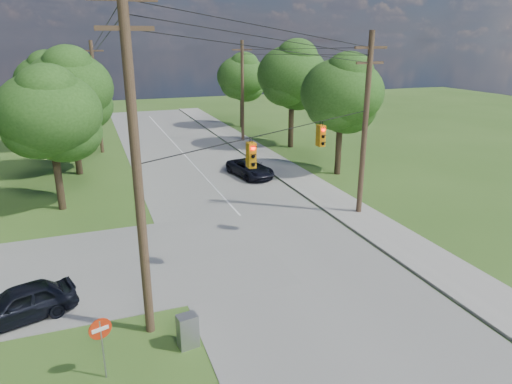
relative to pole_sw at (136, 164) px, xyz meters
name	(u,v)px	position (x,y,z in m)	size (l,w,h in m)	color
ground	(272,311)	(4.60, -0.40, -6.23)	(140.00, 140.00, 0.00)	#375B1E
main_road	(272,250)	(6.60, 4.60, -6.21)	(10.00, 100.00, 0.03)	gray
sidewalk_east	(385,231)	(13.30, 4.60, -6.17)	(2.60, 100.00, 0.12)	#A29E98
pole_sw	(136,164)	(0.00, 0.00, 0.00)	(2.00, 0.32, 12.00)	brown
pole_ne	(365,123)	(13.50, 7.60, -0.76)	(2.00, 0.32, 10.50)	brown
pole_north_e	(242,91)	(13.50, 29.60, -1.10)	(2.00, 0.32, 10.00)	brown
pole_north_w	(96,97)	(-0.40, 29.60, -1.10)	(2.00, 0.32, 10.00)	brown
power_lines	(221,56)	(6.10, 11.14, 2.93)	(13.93, 29.62, 4.93)	black
traffic_signals	(289,144)	(7.15, 4.03, -0.73)	(4.91, 3.27, 1.05)	orange
tree_w_near	(49,113)	(-3.40, 14.60, -0.30)	(6.00, 6.00, 8.40)	#3C2F1E
tree_w_mid	(69,88)	(-2.40, 22.60, 0.35)	(6.40, 6.40, 9.22)	#3C2F1E
tree_w_far	(49,83)	(-4.40, 32.60, 0.02)	(6.00, 6.00, 8.73)	#3C2F1E
tree_e_near	(342,93)	(16.60, 15.60, 0.02)	(6.20, 6.20, 8.81)	#3C2F1E
tree_e_mid	(292,75)	(17.10, 25.60, 0.68)	(6.60, 6.60, 9.64)	#3C2F1E
tree_e_far	(242,77)	(16.10, 37.60, -0.31)	(5.80, 5.80, 8.32)	#3C2F1E
car_cross_dark	(20,304)	(-4.41, 2.30, -5.52)	(1.59, 3.94, 1.34)	black
car_main_north	(250,168)	(9.93, 17.22, -5.56)	(2.12, 4.61, 1.28)	black
control_cabinet	(188,331)	(1.10, -1.36, -5.63)	(0.67, 0.48, 1.21)	gray
do_not_enter_sign	(101,335)	(-1.63, -1.99, -4.67)	(0.68, 0.24, 2.12)	gray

